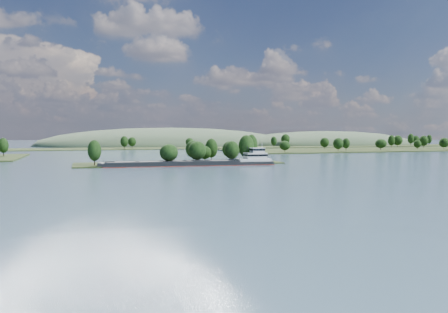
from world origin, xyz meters
name	(u,v)px	position (x,y,z in m)	size (l,w,h in m)	color
ground	(215,175)	(0.00, 120.00, 0.00)	(1800.00, 1800.00, 0.00)	#3C5768
tree_island	(196,155)	(8.21, 178.54, 4.18)	(100.00, 30.75, 15.02)	#233015
right_bank	(398,149)	(231.89, 299.92, 1.00)	(320.00, 90.00, 15.13)	#233015
back_shoreline	(140,148)	(8.71, 399.86, 0.70)	(900.00, 60.00, 15.39)	#233015
hill_east	(326,145)	(260.00, 470.00, 0.00)	(260.00, 140.00, 36.00)	#3B5037
hill_west	(171,145)	(60.00, 500.00, 0.00)	(320.00, 160.00, 44.00)	#3B5037
cargo_barge	(201,162)	(7.27, 166.37, 1.39)	(81.81, 15.94, 11.00)	black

